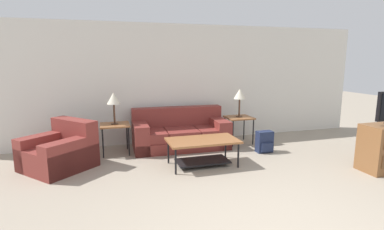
{
  "coord_description": "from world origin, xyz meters",
  "views": [
    {
      "loc": [
        -1.71,
        -2.3,
        1.83
      ],
      "look_at": [
        -0.11,
        3.03,
        0.8
      ],
      "focal_mm": 28.0,
      "sensor_mm": 36.0,
      "label": 1
    }
  ],
  "objects_px": {
    "side_table_right": "(239,119)",
    "table_lamp_right": "(240,95)",
    "table_lamp_left": "(114,99)",
    "side_table_left": "(115,127)",
    "backpack": "(265,142)",
    "coffee_table": "(203,146)",
    "armchair": "(60,152)",
    "couch": "(180,134)"
  },
  "relations": [
    {
      "from": "side_table_right",
      "to": "table_lamp_right",
      "type": "distance_m",
      "value": 0.55
    },
    {
      "from": "table_lamp_left",
      "to": "table_lamp_right",
      "type": "height_order",
      "value": "same"
    },
    {
      "from": "side_table_left",
      "to": "side_table_right",
      "type": "bearing_deg",
      "value": 0.0
    },
    {
      "from": "table_lamp_right",
      "to": "side_table_left",
      "type": "bearing_deg",
      "value": 180.0
    },
    {
      "from": "side_table_left",
      "to": "backpack",
      "type": "height_order",
      "value": "side_table_left"
    },
    {
      "from": "coffee_table",
      "to": "table_lamp_left",
      "type": "relative_size",
      "value": 1.97
    },
    {
      "from": "side_table_right",
      "to": "armchair",
      "type": "bearing_deg",
      "value": -171.12
    },
    {
      "from": "armchair",
      "to": "table_lamp_right",
      "type": "bearing_deg",
      "value": 8.88
    },
    {
      "from": "side_table_right",
      "to": "side_table_left",
      "type": "bearing_deg",
      "value": 180.0
    },
    {
      "from": "side_table_right",
      "to": "backpack",
      "type": "xyz_separation_m",
      "value": [
        0.2,
        -0.77,
        -0.33
      ]
    },
    {
      "from": "armchair",
      "to": "side_table_right",
      "type": "bearing_deg",
      "value": 8.88
    },
    {
      "from": "couch",
      "to": "side_table_right",
      "type": "height_order",
      "value": "couch"
    },
    {
      "from": "coffee_table",
      "to": "backpack",
      "type": "height_order",
      "value": "coffee_table"
    },
    {
      "from": "side_table_right",
      "to": "backpack",
      "type": "bearing_deg",
      "value": -75.1
    },
    {
      "from": "side_table_left",
      "to": "table_lamp_left",
      "type": "bearing_deg",
      "value": -33.69
    },
    {
      "from": "table_lamp_right",
      "to": "backpack",
      "type": "xyz_separation_m",
      "value": [
        0.2,
        -0.77,
        -0.87
      ]
    },
    {
      "from": "couch",
      "to": "backpack",
      "type": "height_order",
      "value": "couch"
    },
    {
      "from": "armchair",
      "to": "side_table_left",
      "type": "height_order",
      "value": "armchair"
    },
    {
      "from": "table_lamp_right",
      "to": "backpack",
      "type": "distance_m",
      "value": 1.18
    },
    {
      "from": "table_lamp_right",
      "to": "armchair",
      "type": "bearing_deg",
      "value": -171.12
    },
    {
      "from": "table_lamp_right",
      "to": "backpack",
      "type": "bearing_deg",
      "value": -75.1
    },
    {
      "from": "armchair",
      "to": "coffee_table",
      "type": "height_order",
      "value": "armchair"
    },
    {
      "from": "backpack",
      "to": "armchair",
      "type": "bearing_deg",
      "value": 176.87
    },
    {
      "from": "side_table_right",
      "to": "backpack",
      "type": "distance_m",
      "value": 0.86
    },
    {
      "from": "couch",
      "to": "coffee_table",
      "type": "bearing_deg",
      "value": -85.41
    },
    {
      "from": "couch",
      "to": "coffee_table",
      "type": "xyz_separation_m",
      "value": [
        0.1,
        -1.2,
        0.05
      ]
    },
    {
      "from": "couch",
      "to": "backpack",
      "type": "bearing_deg",
      "value": -28.48
    },
    {
      "from": "backpack",
      "to": "coffee_table",
      "type": "bearing_deg",
      "value": -165.46
    },
    {
      "from": "couch",
      "to": "side_table_right",
      "type": "distance_m",
      "value": 1.35
    },
    {
      "from": "coffee_table",
      "to": "side_table_left",
      "type": "height_order",
      "value": "side_table_left"
    },
    {
      "from": "coffee_table",
      "to": "side_table_right",
      "type": "relative_size",
      "value": 2.06
    },
    {
      "from": "couch",
      "to": "armchair",
      "type": "xyz_separation_m",
      "value": [
        -2.27,
        -0.62,
        -0.01
      ]
    },
    {
      "from": "couch",
      "to": "backpack",
      "type": "relative_size",
      "value": 4.61
    },
    {
      "from": "couch",
      "to": "armchair",
      "type": "relative_size",
      "value": 1.45
    },
    {
      "from": "side_table_left",
      "to": "side_table_right",
      "type": "xyz_separation_m",
      "value": [
        2.66,
        0.0,
        0.0
      ]
    },
    {
      "from": "side_table_right",
      "to": "table_lamp_left",
      "type": "xyz_separation_m",
      "value": [
        -2.66,
        -0.0,
        0.55
      ]
    },
    {
      "from": "armchair",
      "to": "table_lamp_left",
      "type": "bearing_deg",
      "value": 30.83
    },
    {
      "from": "couch",
      "to": "coffee_table",
      "type": "relative_size",
      "value": 1.62
    },
    {
      "from": "coffee_table",
      "to": "side_table_right",
      "type": "xyz_separation_m",
      "value": [
        1.23,
        1.14,
        0.19
      ]
    },
    {
      "from": "side_table_left",
      "to": "table_lamp_right",
      "type": "bearing_deg",
      "value": -0.0
    },
    {
      "from": "coffee_table",
      "to": "side_table_right",
      "type": "height_order",
      "value": "side_table_right"
    },
    {
      "from": "couch",
      "to": "table_lamp_right",
      "type": "xyz_separation_m",
      "value": [
        1.33,
        -0.06,
        0.79
      ]
    }
  ]
}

